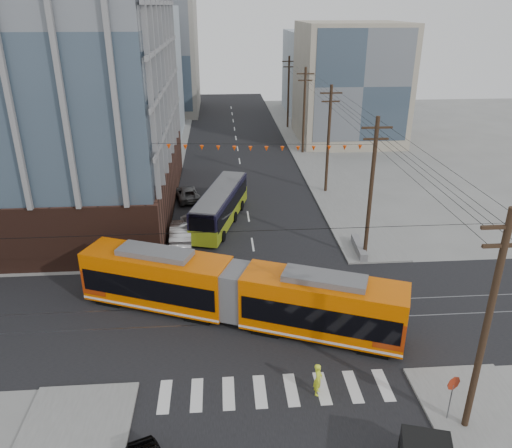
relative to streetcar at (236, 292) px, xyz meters
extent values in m
plane|color=slate|center=(1.74, -3.49, -1.94)|extent=(160.00, 160.00, 0.00)
cube|color=#8C99A5|center=(-15.26, 48.51, 7.06)|extent=(18.00, 16.00, 18.00)
cube|color=gray|center=(17.74, 44.51, 6.06)|extent=(14.00, 14.00, 16.00)
cube|color=gray|center=(-12.26, 68.51, 8.06)|extent=(16.00, 18.00, 20.00)
cube|color=#8C99A5|center=(19.74, 64.51, 5.06)|extent=(16.00, 16.00, 14.00)
cylinder|color=black|center=(10.24, -9.49, 3.56)|extent=(0.30, 0.30, 11.00)
cylinder|color=black|center=(10.24, 52.51, 3.56)|extent=(0.30, 0.30, 11.00)
imported|color=#B1B1B1|center=(-4.08, 11.62, -1.12)|extent=(1.84, 5.02, 1.64)
imported|color=silver|center=(-3.20, 13.55, -1.23)|extent=(2.63, 5.15, 1.43)
imported|color=#4D4D4D|center=(-4.15, 21.36, -1.29)|extent=(3.19, 5.05, 1.30)
imported|color=yellow|center=(3.82, -6.82, -1.05)|extent=(0.62, 0.76, 1.79)
cube|color=slate|center=(10.04, 8.45, -1.56)|extent=(1.09, 3.83, 0.76)
camera|label=1|loc=(-0.74, -26.17, 16.05)|focal=35.00mm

